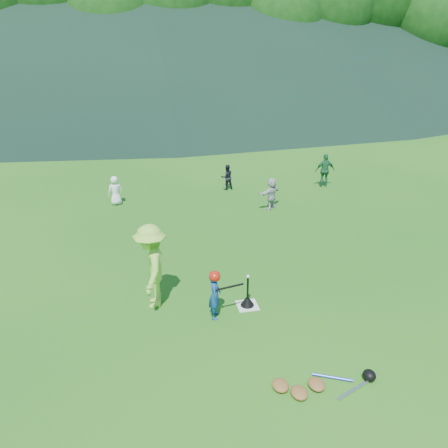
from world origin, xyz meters
name	(u,v)px	position (x,y,z in m)	size (l,w,h in m)	color
ground	(247,306)	(0.00, 0.00, 0.00)	(120.00, 120.00, 0.00)	#185714
home_plate	(247,305)	(0.00, 0.00, 0.01)	(0.45, 0.45, 0.02)	silver
baseball	(248,276)	(0.00, 0.00, 0.74)	(0.08, 0.08, 0.08)	white
batter_child	(215,295)	(-0.77, -0.25, 0.53)	(0.39, 0.25, 1.06)	#14448E
adult_coach	(152,266)	(-1.99, 0.49, 0.94)	(1.21, 0.70, 1.88)	#99DE41
fielder_a	(115,191)	(-2.91, 7.04, 0.51)	(0.50, 0.32, 1.02)	white
fielder_b	(227,177)	(1.23, 7.88, 0.48)	(0.47, 0.37, 0.97)	black
fielder_c	(325,171)	(5.03, 7.43, 0.65)	(0.76, 0.32, 1.30)	#1D6337
fielder_d	(271,193)	(2.28, 5.57, 0.54)	(1.01, 0.32, 1.09)	silver
batting_tee	(247,301)	(0.00, 0.00, 0.13)	(0.30, 0.30, 0.68)	black
batter_gear	(216,277)	(-0.74, -0.25, 0.95)	(0.73, 0.26, 0.42)	red
equipment_pile	(317,385)	(0.53, -2.59, 0.07)	(1.80, 0.68, 0.19)	olive
outfield_fence	(158,102)	(0.00, 28.00, 0.70)	(70.07, 0.08, 1.33)	gray
tree_line	(151,1)	(0.20, 33.83, 8.21)	(70.04, 11.40, 14.82)	#382314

